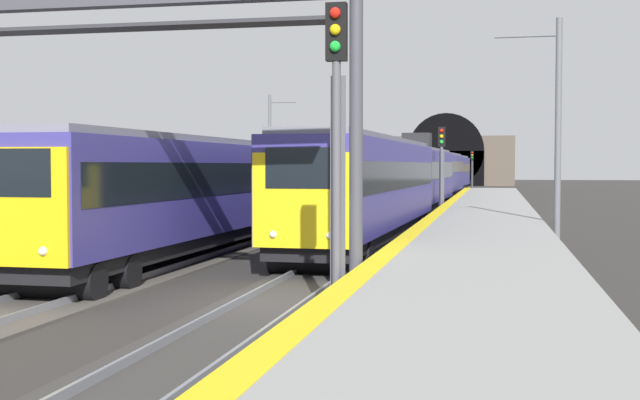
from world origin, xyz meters
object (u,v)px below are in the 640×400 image
Objects in this scene: railway_signal_near at (337,136)px; railway_signal_mid at (442,165)px; railway_signal_far at (472,166)px; catenary_mast_near at (557,133)px; catenary_mast_far at (270,149)px; train_main_approaching at (429,175)px; train_adjacent_platform at (262,184)px; overhead_signal_gantry at (155,65)px.

railway_signal_mid is at bearing -180.00° from railway_signal_near.
railway_signal_far is 73.48m from catenary_mast_near.
catenary_mast_near is at bearing 17.86° from railway_signal_mid.
railway_signal_mid is at bearing 0.00° from railway_signal_far.
catenary_mast_far is (-42.90, 13.67, 1.37)m from railway_signal_far.
railway_signal_near is 88.13m from railway_signal_far.
train_main_approaching is 2.07× the size of train_adjacent_platform.
railway_signal_mid is 16.01m from catenary_mast_near.
railway_signal_near is 0.66× the size of overhead_signal_gantry.
train_main_approaching is at bearing 169.48° from train_adjacent_platform.
catenary_mast_far is (25.82, 6.72, 2.00)m from train_adjacent_platform.
catenary_mast_near is at bearing 14.24° from train_main_approaching.
overhead_signal_gantry is at bearing -2.91° from railway_signal_far.
train_main_approaching is 43.10m from overhead_signal_gantry.
catenary_mast_far reaches higher than railway_signal_near.
train_adjacent_platform is 17.85m from overhead_signal_gantry.
railway_signal_near is 47.26m from catenary_mast_far.
railway_signal_near is at bearing 0.00° from railway_signal_mid.
train_adjacent_platform is 12.85m from catenary_mast_near.
railway_signal_mid is 58.10m from railway_signal_far.
train_main_approaching is at bearing -177.69° from railway_signal_near.
railway_signal_far is (58.10, 0.00, -0.19)m from railway_signal_mid.
overhead_signal_gantry is (-86.13, 4.38, 2.33)m from railway_signal_far.
train_main_approaching is 15.32× the size of railway_signal_mid.
catenary_mast_far is (15.20, 13.67, 1.18)m from railway_signal_mid.
catenary_mast_near is at bearing -148.58° from catenary_mast_far.
train_main_approaching reaches higher than train_adjacent_platform.
catenary_mast_far is at bearing 12.13° from overhead_signal_gantry.
train_adjacent_platform is 12.72m from railway_signal_mid.
train_main_approaching is 13.01× the size of railway_signal_near.
train_main_approaching is at bearing -173.05° from railway_signal_mid.
train_adjacent_platform is 7.40× the size of railway_signal_mid.
railway_signal_mid reaches higher than train_main_approaching.
railway_signal_far is 0.59× the size of catenary_mast_near.
railway_signal_near reaches higher than train_adjacent_platform.
train_main_approaching is at bearing 12.58° from catenary_mast_near.
catenary_mast_near is at bearing -35.90° from overhead_signal_gantry.
train_main_approaching is 16.40× the size of railway_signal_far.
railway_signal_mid is at bearing 17.86° from catenary_mast_near.
overhead_signal_gantry is at bearing -114.52° from railway_signal_near.
catenary_mast_near is at bearing 69.68° from train_adjacent_platform.
overhead_signal_gantry reaches higher than railway_signal_mid.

